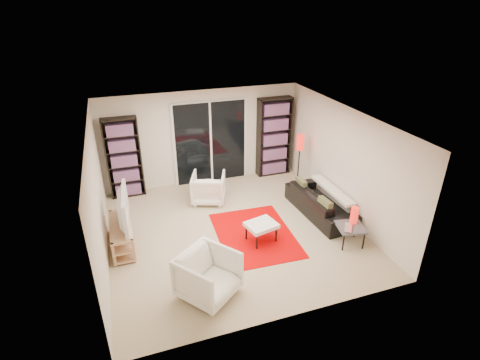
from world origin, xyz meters
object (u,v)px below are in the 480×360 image
at_px(sofa, 320,203).
at_px(armchair_back, 209,188).
at_px(bookshelf_right, 274,137).
at_px(ottoman, 261,226).
at_px(floor_lamp, 300,148).
at_px(bookshelf_left, 124,158).
at_px(side_table, 351,228).
at_px(armchair_front, 208,276).
at_px(tv_stand, 122,235).

bearing_deg(sofa, armchair_back, 54.94).
xyz_separation_m(bookshelf_right, ottoman, (-1.48, -2.84, -0.70)).
height_order(ottoman, floor_lamp, floor_lamp).
distance_m(sofa, armchair_back, 2.60).
relative_size(bookshelf_right, sofa, 1.09).
bearing_deg(bookshelf_left, side_table, -41.37).
bearing_deg(ottoman, sofa, 18.08).
bearing_deg(sofa, side_table, 176.13).
height_order(bookshelf_left, armchair_back, bookshelf_left).
height_order(sofa, ottoman, sofa).
bearing_deg(armchair_back, side_table, 150.96).
distance_m(bookshelf_left, armchair_front, 4.14).
xyz_separation_m(tv_stand, floor_lamp, (4.37, 1.19, 0.81)).
bearing_deg(bookshelf_left, sofa, -30.11).
bearing_deg(armchair_back, floor_lamp, -160.01).
xyz_separation_m(bookshelf_left, tv_stand, (-0.26, -2.14, -0.71)).
xyz_separation_m(bookshelf_right, tv_stand, (-4.11, -2.14, -0.79)).
relative_size(bookshelf_left, sofa, 1.02).
relative_size(sofa, armchair_back, 2.50).
height_order(bookshelf_right, sofa, bookshelf_right).
height_order(side_table, floor_lamp, floor_lamp).
bearing_deg(armchair_front, floor_lamp, 6.85).
distance_m(armchair_back, armchair_front, 3.14).
relative_size(bookshelf_left, side_table, 3.24).
relative_size(armchair_back, floor_lamp, 0.55).
distance_m(tv_stand, sofa, 4.25).
bearing_deg(bookshelf_left, tv_stand, -96.85).
bearing_deg(side_table, floor_lamp, 86.79).
bearing_deg(bookshelf_left, ottoman, -50.22).
xyz_separation_m(armchair_back, floor_lamp, (2.33, -0.02, 0.72)).
bearing_deg(tv_stand, floor_lamp, 15.16).
xyz_separation_m(bookshelf_left, armchair_back, (1.79, -0.94, -0.63)).
height_order(bookshelf_left, side_table, bookshelf_left).
height_order(tv_stand, sofa, sofa).
height_order(tv_stand, armchair_back, armchair_back).
xyz_separation_m(bookshelf_right, armchair_back, (-2.06, -0.94, -0.70)).
relative_size(tv_stand, floor_lamp, 0.89).
bearing_deg(bookshelf_right, bookshelf_left, 180.00).
xyz_separation_m(bookshelf_left, armchair_front, (1.00, -3.97, -0.58)).
height_order(bookshelf_left, tv_stand, bookshelf_left).
xyz_separation_m(sofa, side_table, (-0.02, -1.19, 0.08)).
distance_m(bookshelf_left, tv_stand, 2.27).
bearing_deg(tv_stand, armchair_back, 30.53).
height_order(bookshelf_right, ottoman, bookshelf_right).
xyz_separation_m(side_table, floor_lamp, (0.14, 2.54, 0.72)).
distance_m(bookshelf_right, floor_lamp, 0.99).
bearing_deg(floor_lamp, ottoman, -132.83).
distance_m(bookshelf_right, armchair_back, 2.37).
bearing_deg(side_table, bookshelf_right, 92.03).
distance_m(tv_stand, floor_lamp, 4.60).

